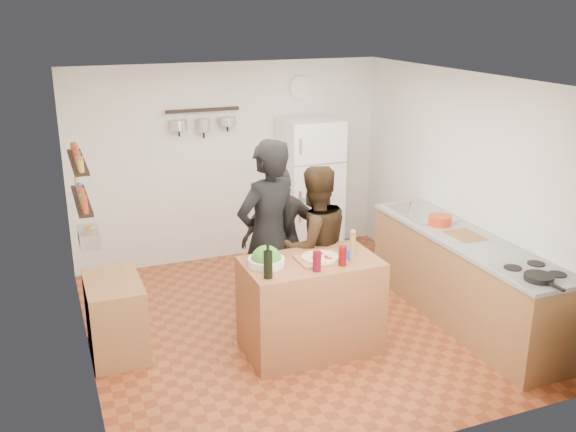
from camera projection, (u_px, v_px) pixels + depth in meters
name	position (u px, v px, depth m)	size (l,w,h in m)	color
room_shell	(278.00, 199.00, 6.60)	(4.20, 4.20, 4.20)	brown
prep_island	(311.00, 305.00, 6.04)	(1.25, 0.72, 0.91)	#925635
pizza_board	(320.00, 259.00, 5.90)	(0.42, 0.34, 0.02)	#9B6438
pizza	(320.00, 257.00, 5.90)	(0.34, 0.34, 0.02)	beige
salad_bowl	(266.00, 262.00, 5.78)	(0.33, 0.33, 0.07)	silver
wine_bottle	(268.00, 265.00, 5.49)	(0.08, 0.08, 0.24)	black
wine_glass_near	(317.00, 261.00, 5.64)	(0.08, 0.08, 0.18)	#5B0716
wine_glass_far	(343.00, 256.00, 5.77)	(0.07, 0.07, 0.18)	#5D080B
pepper_mill	(353.00, 243.00, 6.07)	(0.06, 0.06, 0.18)	olive
salt_canister	(346.00, 255.00, 5.88)	(0.07, 0.07, 0.12)	#1B3C97
person_left	(268.00, 238.00, 6.25)	(0.72, 0.47, 1.97)	black
person_center	(314.00, 246.00, 6.47)	(0.81, 0.63, 1.67)	black
person_back	(282.00, 238.00, 6.87)	(0.91, 0.38, 1.55)	#292725
counter_run	(464.00, 280.00, 6.61)	(0.63, 2.63, 0.90)	#9E7042
stove_top	(535.00, 273.00, 5.63)	(0.60, 0.62, 0.02)	white
skillet	(539.00, 277.00, 5.44)	(0.25, 0.25, 0.05)	black
sink	(422.00, 213.00, 7.22)	(0.50, 0.80, 0.03)	silver
cutting_board	(465.00, 237.00, 6.51)	(0.30, 0.40, 0.02)	olive
red_bowl	(440.00, 220.00, 6.81)	(0.24, 0.24, 0.10)	red
fridge	(310.00, 189.00, 8.24)	(0.70, 0.68, 1.80)	white
wall_clock	(300.00, 88.00, 8.14)	(0.30, 0.30, 0.03)	silver
spice_shelf_lower	(82.00, 200.00, 5.68)	(0.12, 1.00, 0.03)	black
spice_shelf_upper	(78.00, 162.00, 5.57)	(0.12, 1.00, 0.03)	black
produce_basket	(89.00, 237.00, 5.80)	(0.18, 0.35, 0.14)	silver
side_table	(116.00, 317.00, 6.01)	(0.50, 0.80, 0.73)	#A26E44
pot_rack	(203.00, 110.00, 7.68)	(0.90, 0.04, 0.04)	black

